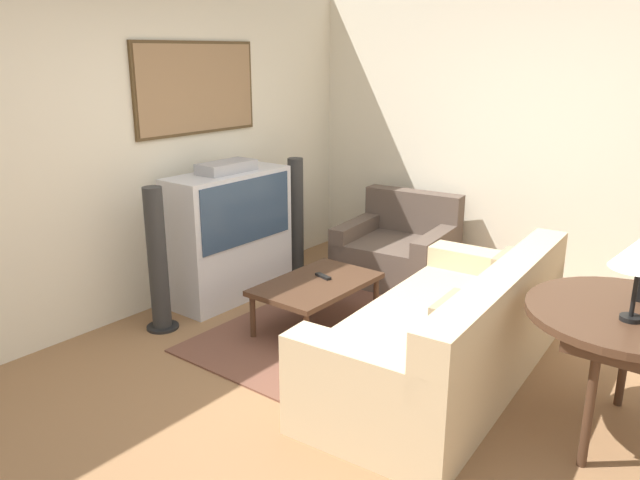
% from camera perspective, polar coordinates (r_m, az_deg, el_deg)
% --- Properties ---
extents(ground_plane, '(12.00, 12.00, 0.00)m').
position_cam_1_polar(ground_plane, '(4.17, 2.18, -13.61)').
color(ground_plane, '#8E6642').
extents(wall_back, '(12.00, 0.10, 2.70)m').
position_cam_1_polar(wall_back, '(5.19, -17.11, 7.81)').
color(wall_back, beige).
rests_on(wall_back, ground_plane).
extents(wall_right, '(0.06, 12.00, 2.70)m').
position_cam_1_polar(wall_right, '(5.98, 17.50, 8.80)').
color(wall_right, beige).
rests_on(wall_right, ground_plane).
extents(area_rug, '(2.01, 1.43, 0.01)m').
position_cam_1_polar(area_rug, '(4.96, 0.47, -8.25)').
color(area_rug, brown).
rests_on(area_rug, ground_plane).
extents(tv, '(1.14, 0.46, 1.22)m').
position_cam_1_polar(tv, '(5.51, -8.25, 0.54)').
color(tv, silver).
rests_on(tv, ground_plane).
extents(couch, '(2.25, 1.14, 0.84)m').
position_cam_1_polar(couch, '(4.21, 11.59, -8.89)').
color(couch, '#CCB289').
rests_on(couch, ground_plane).
extents(armchair, '(1.01, 1.07, 0.80)m').
position_cam_1_polar(armchair, '(6.02, 7.17, -1.07)').
color(armchair, brown).
rests_on(armchair, ground_plane).
extents(coffee_table, '(1.00, 0.62, 0.39)m').
position_cam_1_polar(coffee_table, '(4.89, -0.31, -4.26)').
color(coffee_table, '#472D1E').
rests_on(coffee_table, ground_plane).
extents(console_table, '(1.08, 1.08, 0.77)m').
position_cam_1_polar(console_table, '(3.78, 26.43, -6.81)').
color(console_table, '#472D1E').
rests_on(console_table, ground_plane).
extents(remote, '(0.08, 0.17, 0.02)m').
position_cam_1_polar(remote, '(4.96, 0.29, -3.33)').
color(remote, black).
rests_on(remote, coffee_table).
extents(speaker_tower_left, '(0.25, 0.25, 1.14)m').
position_cam_1_polar(speaker_tower_left, '(4.97, -14.61, -2.07)').
color(speaker_tower_left, black).
rests_on(speaker_tower_left, ground_plane).
extents(speaker_tower_right, '(0.25, 0.25, 1.14)m').
position_cam_1_polar(speaker_tower_right, '(6.06, -2.22, 1.89)').
color(speaker_tower_right, black).
rests_on(speaker_tower_right, ground_plane).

